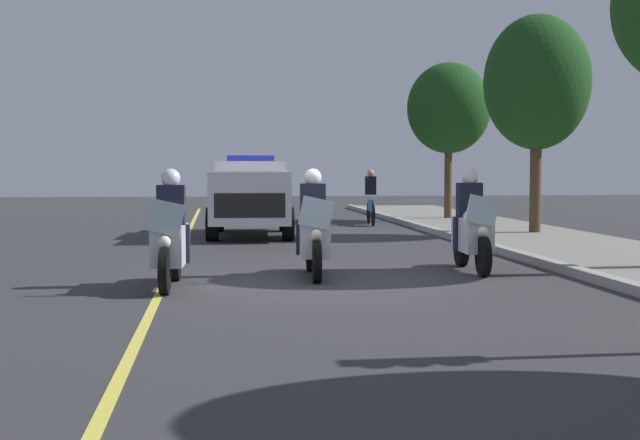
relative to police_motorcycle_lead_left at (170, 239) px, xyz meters
name	(u,v)px	position (x,y,z in m)	size (l,w,h in m)	color
ground_plane	(325,281)	(-0.41, 2.31, -0.70)	(80.00, 80.00, 0.00)	#333335
curb_strip	(579,272)	(-0.41, 6.37, -0.62)	(48.00, 0.24, 0.15)	#9E9B93
lane_stripe_center	(164,283)	(-0.41, -0.12, -0.70)	(48.00, 0.12, 0.01)	#E0D14C
police_motorcycle_lead_left	(170,239)	(0.00, 0.00, 0.00)	(2.14, 0.59, 1.72)	black
police_motorcycle_lead_right	(314,233)	(-0.98, 2.20, 0.00)	(2.14, 0.59, 1.72)	black
police_motorcycle_trailing	(472,230)	(-1.38, 4.91, 0.00)	(2.14, 0.59, 1.72)	black
police_suv	(251,194)	(-9.41, 1.52, 0.37)	(4.99, 2.26, 2.05)	silver
cyclist_background	(371,197)	(-13.23, 5.31, 0.14)	(1.76, 0.33, 1.69)	black
tree_far_back	(537,83)	(-8.48, 8.71, 3.17)	(2.68, 2.68, 5.49)	#4C3823
tree_behind_suv	(449,108)	(-14.94, 8.19, 2.98)	(2.72, 2.72, 5.07)	#4C3823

